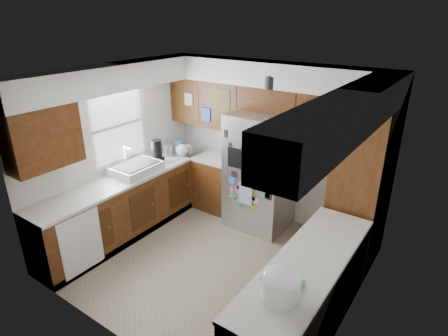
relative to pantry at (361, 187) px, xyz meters
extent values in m
plane|color=gray|center=(-1.50, -1.15, -1.07)|extent=(3.60, 3.60, 0.00)
cube|color=silver|center=(-1.50, 0.45, 0.18)|extent=(3.60, 0.04, 2.50)
cube|color=silver|center=(-3.30, -1.15, 0.18)|extent=(0.04, 3.20, 2.50)
cube|color=silver|center=(0.30, -1.15, 0.18)|extent=(0.04, 3.20, 2.50)
cube|color=silver|center=(-1.50, -2.75, 0.18)|extent=(3.60, 0.04, 2.50)
cube|color=white|center=(-1.50, -1.15, 1.43)|extent=(3.60, 3.20, 0.02)
cube|color=silver|center=(-1.50, 0.26, 1.25)|extent=(3.60, 0.38, 0.35)
cube|color=silver|center=(-3.11, -1.15, 1.25)|extent=(0.38, 3.20, 0.35)
cube|color=silver|center=(0.11, -1.15, 1.25)|extent=(0.38, 3.20, 0.35)
cube|color=#3D1B0B|center=(-2.63, 0.28, 0.70)|extent=(1.33, 0.34, 0.75)
cube|color=#3D1B0B|center=(-0.36, 0.28, 0.70)|extent=(1.33, 0.34, 0.75)
cube|color=#3D1B0B|center=(-3.13, -2.30, 0.70)|extent=(0.34, 0.85, 0.75)
cube|color=white|center=(-3.29, -1.05, 0.53)|extent=(0.02, 0.90, 1.05)
cube|color=white|center=(-3.25, -1.05, 0.53)|extent=(0.01, 1.02, 1.15)
cube|color=blue|center=(-2.54, 0.09, 0.55)|extent=(0.16, 0.02, 0.22)
cube|color=beige|center=(-2.88, 0.09, 0.75)|extent=(0.16, 0.02, 0.20)
cube|color=#3D1B0B|center=(-3.00, -1.45, -0.64)|extent=(0.60, 2.60, 0.88)
cube|color=#3D1B0B|center=(-2.33, 0.15, -0.64)|extent=(0.75, 0.60, 0.88)
cube|color=beige|center=(-3.00, -1.45, -0.17)|extent=(0.63, 2.60, 0.04)
cube|color=beige|center=(-2.33, 0.15, -0.17)|extent=(0.75, 0.60, 0.04)
cube|color=black|center=(-3.00, -1.45, -1.02)|extent=(0.60, 2.60, 0.10)
cube|color=silver|center=(-2.69, -2.30, -0.61)|extent=(0.01, 0.58, 0.80)
cube|color=#3D1B0B|center=(0.00, -1.62, -0.64)|extent=(0.60, 2.25, 0.88)
cube|color=beige|center=(0.00, -1.62, -0.17)|extent=(0.63, 2.25, 0.04)
cube|color=black|center=(0.00, -1.62, -1.02)|extent=(0.60, 2.25, 0.10)
cube|color=#3D1B0B|center=(0.00, 0.00, 0.00)|extent=(0.60, 0.90, 2.15)
cube|color=#B0AFB5|center=(-1.50, 0.05, -0.17)|extent=(0.90, 0.75, 1.80)
cylinder|color=silver|center=(-1.53, -0.34, -0.02)|extent=(0.02, 0.02, 0.90)
cylinder|color=silver|center=(-1.47, -0.34, -0.02)|extent=(0.02, 0.02, 0.90)
cube|color=black|center=(-1.72, -0.33, 0.12)|extent=(0.22, 0.01, 0.30)
cube|color=white|center=(-1.50, -0.35, -0.38)|extent=(0.22, 0.01, 0.34)
cube|color=green|center=(-1.20, -0.33, 0.29)|extent=(0.06, 0.00, 0.07)
cube|color=orange|center=(-1.38, -0.33, -0.43)|extent=(0.06, 0.00, 0.07)
cube|color=green|center=(-1.61, -0.33, -0.60)|extent=(0.07, 0.00, 0.07)
cube|color=green|center=(-1.16, -0.33, -0.31)|extent=(0.10, 0.00, 0.10)
cube|color=green|center=(-1.24, -0.33, 0.12)|extent=(0.07, 0.00, 0.11)
cube|color=black|center=(-1.14, -0.33, 0.20)|extent=(0.10, 0.00, 0.11)
cube|color=red|center=(-1.13, -0.33, 0.08)|extent=(0.07, 0.00, 0.07)
cube|color=blue|center=(-1.14, -0.33, -0.18)|extent=(0.07, 0.00, 0.06)
cube|color=blue|center=(-1.76, -0.33, -0.25)|extent=(0.09, 0.00, 0.10)
cube|color=black|center=(-1.14, -0.33, -0.33)|extent=(0.10, 0.00, 0.10)
cube|color=yellow|center=(-1.38, -0.33, -0.57)|extent=(0.09, 0.00, 0.07)
cube|color=black|center=(-1.43, -0.33, 0.25)|extent=(0.07, 0.00, 0.10)
cube|color=orange|center=(-1.76, -0.33, -0.41)|extent=(0.05, 0.00, 0.11)
cube|color=green|center=(-1.75, -0.33, -0.51)|extent=(0.11, 0.00, 0.05)
cube|color=black|center=(-1.79, -0.33, 0.31)|extent=(0.05, 0.00, 0.05)
cube|color=black|center=(-1.72, -0.33, -0.13)|extent=(0.10, 0.00, 0.09)
cube|color=black|center=(-1.87, -0.33, 0.46)|extent=(0.06, 0.00, 0.11)
cube|color=black|center=(-1.63, -0.33, -0.33)|extent=(0.07, 0.00, 0.05)
cube|color=#8C4C99|center=(-1.67, -0.33, -0.38)|extent=(0.09, 0.00, 0.12)
cube|color=white|center=(-1.35, -0.33, -0.46)|extent=(0.11, 0.00, 0.10)
cube|color=yellow|center=(-1.41, -0.33, -0.34)|extent=(0.08, 0.00, 0.11)
cube|color=blue|center=(-1.55, -0.33, -0.45)|extent=(0.07, 0.00, 0.11)
cube|color=#3D1B0B|center=(-1.50, 0.28, 0.90)|extent=(0.96, 0.34, 0.35)
sphere|color=blue|center=(-1.71, 0.21, 1.22)|extent=(0.29, 0.29, 0.29)
cylinder|color=black|center=(-1.42, 0.20, 1.16)|extent=(0.30, 0.30, 0.17)
ellipsoid|color=#333338|center=(-1.42, 0.20, 1.25)|extent=(0.28, 0.28, 0.12)
cube|color=silver|center=(-3.00, -1.05, -0.09)|extent=(0.52, 0.70, 0.12)
cube|color=black|center=(-3.00, -1.05, -0.03)|extent=(0.44, 0.60, 0.02)
cylinder|color=silver|center=(-3.20, -1.05, 0.07)|extent=(0.02, 0.02, 0.30)
cylinder|color=silver|center=(-3.14, -1.05, 0.20)|extent=(0.16, 0.02, 0.02)
cube|color=yellow|center=(-2.86, -1.28, -0.13)|extent=(0.10, 0.18, 0.04)
cube|color=black|center=(-2.99, -0.60, -0.10)|extent=(0.18, 0.14, 0.10)
cylinder|color=black|center=(-2.99, -0.60, 0.09)|extent=(0.16, 0.16, 0.28)
cylinder|color=#B0AFB5|center=(-3.04, -0.29, -0.05)|extent=(0.14, 0.14, 0.20)
sphere|color=silver|center=(-2.88, -0.14, -0.05)|extent=(0.20, 0.20, 0.20)
cube|color=#3F72B2|center=(-3.07, 0.02, -0.06)|extent=(0.14, 0.10, 0.18)
cube|color=#BFB28C|center=(-2.88, 0.02, -0.08)|extent=(0.10, 0.08, 0.14)
cylinder|color=silver|center=(-3.00, -0.65, -0.10)|extent=(0.08, 0.08, 0.11)
cylinder|color=silver|center=(0.00, -2.22, -0.05)|extent=(0.33, 0.33, 0.22)
ellipsoid|color=silver|center=(0.00, -2.22, 0.06)|extent=(0.32, 0.32, 0.14)
cube|color=black|center=(-0.15, -2.22, -0.02)|extent=(0.04, 0.06, 0.04)
cylinder|color=white|center=(-0.08, -2.17, -0.03)|extent=(0.11, 0.11, 0.24)
camera|label=1|loc=(1.03, -4.52, 2.07)|focal=30.00mm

